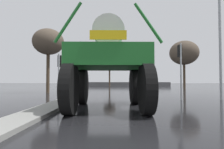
% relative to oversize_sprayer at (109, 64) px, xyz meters
% --- Properties ---
extents(ground_plane, '(120.00, 120.00, 0.00)m').
position_rel_oversize_sprayer_xyz_m(ground_plane, '(0.73, 11.38, -2.19)').
color(ground_plane, black).
extents(median_island, '(1.23, 11.03, 0.15)m').
position_rel_oversize_sprayer_xyz_m(median_island, '(-2.80, -1.39, -2.12)').
color(median_island, gray).
rests_on(median_island, ground).
extents(oversize_sprayer, '(4.33, 5.64, 4.48)m').
position_rel_oversize_sprayer_xyz_m(oversize_sprayer, '(0.00, 0.00, 0.00)').
color(oversize_sprayer, black).
rests_on(oversize_sprayer, ground).
extents(sedan_ahead, '(2.01, 4.16, 1.52)m').
position_rel_oversize_sprayer_xyz_m(sedan_ahead, '(3.41, 16.26, -1.48)').
color(sedan_ahead, '#B7B7BF').
rests_on(sedan_ahead, ground).
extents(traffic_signal_near_left, '(0.24, 0.54, 3.26)m').
position_rel_oversize_sprayer_xyz_m(traffic_signal_near_left, '(-3.72, 3.92, 0.18)').
color(traffic_signal_near_left, '#A8AAAF').
rests_on(traffic_signal_near_left, ground).
extents(traffic_signal_near_right, '(0.24, 0.54, 3.98)m').
position_rel_oversize_sprayer_xyz_m(traffic_signal_near_right, '(4.89, 3.91, 0.71)').
color(traffic_signal_near_right, '#A8AAAF').
rests_on(traffic_signal_near_right, ground).
extents(streetlight_near_right, '(1.55, 0.24, 7.61)m').
position_rel_oversize_sprayer_xyz_m(streetlight_near_right, '(7.84, 3.94, 2.02)').
color(streetlight_near_right, '#A8AAAF').
rests_on(streetlight_near_right, ground).
extents(streetlight_far_left, '(1.88, 0.24, 7.83)m').
position_rel_oversize_sprayer_xyz_m(streetlight_far_left, '(-5.39, 20.19, 2.17)').
color(streetlight_far_left, '#A8AAAF').
rests_on(streetlight_far_left, ground).
extents(bare_tree_left, '(3.30, 3.30, 6.95)m').
position_rel_oversize_sprayer_xyz_m(bare_tree_left, '(-7.03, 10.21, 3.29)').
color(bare_tree_left, '#473828').
rests_on(bare_tree_left, ground).
extents(bare_tree_right, '(4.35, 4.35, 7.44)m').
position_rel_oversize_sprayer_xyz_m(bare_tree_right, '(10.78, 18.81, 3.38)').
color(bare_tree_right, '#473828').
rests_on(bare_tree_right, ground).
extents(bare_tree_far_center, '(2.75, 2.75, 5.98)m').
position_rel_oversize_sprayer_xyz_m(bare_tree_far_center, '(-1.17, 29.76, 2.54)').
color(bare_tree_far_center, '#473828').
rests_on(bare_tree_far_center, ground).
extents(roadside_barrier, '(24.22, 0.24, 0.90)m').
position_rel_oversize_sprayer_xyz_m(roadside_barrier, '(0.73, 32.74, -1.74)').
color(roadside_barrier, '#59595B').
rests_on(roadside_barrier, ground).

